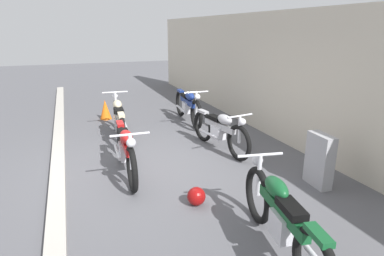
{
  "coord_description": "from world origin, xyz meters",
  "views": [
    {
      "loc": [
        5.65,
        -1.17,
        2.48
      ],
      "look_at": [
        -0.24,
        1.08,
        0.55
      ],
      "focal_mm": 30.49,
      "sensor_mm": 36.0,
      "label": 1
    }
  ],
  "objects_px": {
    "motorcycle_blue": "(188,105)",
    "motorcycle_silver": "(220,130)",
    "helmet": "(196,196)",
    "motorcycle_green": "(281,217)",
    "stone_marker": "(319,160)",
    "motorcycle_cream": "(119,118)",
    "motorcycle_red": "(126,149)",
    "traffic_cone": "(105,110)"
  },
  "relations": [
    {
      "from": "motorcycle_blue",
      "to": "motorcycle_silver",
      "type": "height_order",
      "value": "motorcycle_blue"
    },
    {
      "from": "helmet",
      "to": "motorcycle_green",
      "type": "bearing_deg",
      "value": 20.28
    },
    {
      "from": "motorcycle_green",
      "to": "motorcycle_blue",
      "type": "bearing_deg",
      "value": 0.83
    },
    {
      "from": "motorcycle_silver",
      "to": "motorcycle_green",
      "type": "relative_size",
      "value": 0.96
    },
    {
      "from": "motorcycle_silver",
      "to": "motorcycle_green",
      "type": "bearing_deg",
      "value": -22.7
    },
    {
      "from": "stone_marker",
      "to": "motorcycle_green",
      "type": "height_order",
      "value": "motorcycle_green"
    },
    {
      "from": "motorcycle_cream",
      "to": "motorcycle_red",
      "type": "height_order",
      "value": "motorcycle_cream"
    },
    {
      "from": "stone_marker",
      "to": "motorcycle_red",
      "type": "relative_size",
      "value": 0.41
    },
    {
      "from": "motorcycle_cream",
      "to": "helmet",
      "type": "bearing_deg",
      "value": -167.33
    },
    {
      "from": "stone_marker",
      "to": "helmet",
      "type": "height_order",
      "value": "stone_marker"
    },
    {
      "from": "helmet",
      "to": "motorcycle_blue",
      "type": "bearing_deg",
      "value": 161.4
    },
    {
      "from": "motorcycle_blue",
      "to": "motorcycle_red",
      "type": "bearing_deg",
      "value": -35.64
    },
    {
      "from": "motorcycle_green",
      "to": "motorcycle_cream",
      "type": "height_order",
      "value": "motorcycle_cream"
    },
    {
      "from": "traffic_cone",
      "to": "motorcycle_green",
      "type": "height_order",
      "value": "motorcycle_green"
    },
    {
      "from": "stone_marker",
      "to": "traffic_cone",
      "type": "height_order",
      "value": "stone_marker"
    },
    {
      "from": "motorcycle_silver",
      "to": "motorcycle_blue",
      "type": "bearing_deg",
      "value": 168.25
    },
    {
      "from": "motorcycle_cream",
      "to": "traffic_cone",
      "type": "bearing_deg",
      "value": 7.06
    },
    {
      "from": "motorcycle_cream",
      "to": "stone_marker",
      "type": "bearing_deg",
      "value": -140.18
    },
    {
      "from": "helmet",
      "to": "motorcycle_silver",
      "type": "relative_size",
      "value": 0.13
    },
    {
      "from": "helmet",
      "to": "motorcycle_blue",
      "type": "height_order",
      "value": "motorcycle_blue"
    },
    {
      "from": "stone_marker",
      "to": "motorcycle_blue",
      "type": "bearing_deg",
      "value": -170.84
    },
    {
      "from": "stone_marker",
      "to": "motorcycle_blue",
      "type": "xyz_separation_m",
      "value": [
        -4.29,
        -0.69,
        0.04
      ]
    },
    {
      "from": "motorcycle_silver",
      "to": "motorcycle_cream",
      "type": "bearing_deg",
      "value": -139.33
    },
    {
      "from": "stone_marker",
      "to": "motorcycle_red",
      "type": "height_order",
      "value": "motorcycle_red"
    },
    {
      "from": "traffic_cone",
      "to": "motorcycle_red",
      "type": "distance_m",
      "value": 3.9
    },
    {
      "from": "traffic_cone",
      "to": "motorcycle_cream",
      "type": "height_order",
      "value": "motorcycle_cream"
    },
    {
      "from": "stone_marker",
      "to": "helmet",
      "type": "relative_size",
      "value": 3.23
    },
    {
      "from": "traffic_cone",
      "to": "helmet",
      "type": "bearing_deg",
      "value": 7.18
    },
    {
      "from": "motorcycle_silver",
      "to": "helmet",
      "type": "bearing_deg",
      "value": -42.77
    },
    {
      "from": "motorcycle_blue",
      "to": "motorcycle_red",
      "type": "distance_m",
      "value": 3.48
    },
    {
      "from": "motorcycle_red",
      "to": "traffic_cone",
      "type": "bearing_deg",
      "value": -178.93
    },
    {
      "from": "motorcycle_silver",
      "to": "motorcycle_cream",
      "type": "relative_size",
      "value": 0.93
    },
    {
      "from": "traffic_cone",
      "to": "motorcycle_blue",
      "type": "distance_m",
      "value": 2.39
    },
    {
      "from": "helmet",
      "to": "traffic_cone",
      "type": "bearing_deg",
      "value": -172.82
    },
    {
      "from": "traffic_cone",
      "to": "motorcycle_silver",
      "type": "xyz_separation_m",
      "value": [
        3.41,
        1.96,
        0.17
      ]
    },
    {
      "from": "motorcycle_green",
      "to": "helmet",
      "type": "bearing_deg",
      "value": 30.54
    },
    {
      "from": "motorcycle_silver",
      "to": "traffic_cone",
      "type": "bearing_deg",
      "value": -158.99
    },
    {
      "from": "motorcycle_green",
      "to": "motorcycle_red",
      "type": "bearing_deg",
      "value": 34.61
    },
    {
      "from": "helmet",
      "to": "traffic_cone",
      "type": "distance_m",
      "value": 5.37
    },
    {
      "from": "motorcycle_silver",
      "to": "motorcycle_green",
      "type": "distance_m",
      "value": 3.34
    },
    {
      "from": "motorcycle_cream",
      "to": "motorcycle_silver",
      "type": "bearing_deg",
      "value": -126.87
    },
    {
      "from": "motorcycle_silver",
      "to": "motorcycle_green",
      "type": "xyz_separation_m",
      "value": [
        3.25,
        -0.8,
        0.02
      ]
    }
  ]
}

